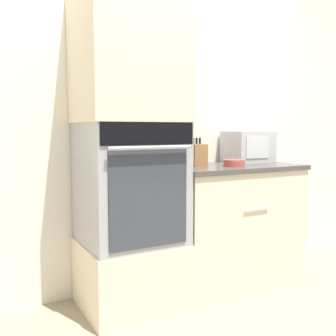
{
  "coord_description": "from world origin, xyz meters",
  "views": [
    {
      "loc": [
        -1.34,
        -2.11,
        1.21
      ],
      "look_at": [
        -0.09,
        0.21,
        0.95
      ],
      "focal_mm": 42.0,
      "sensor_mm": 36.0,
      "label": 1
    }
  ],
  "objects_px": {
    "wall_oven": "(130,183)",
    "bowl": "(234,163)",
    "knife_block": "(197,155)",
    "microwave": "(248,147)",
    "condiment_jar_near": "(197,160)",
    "condiment_jar_mid": "(184,159)"
  },
  "relations": [
    {
      "from": "microwave",
      "to": "knife_block",
      "type": "distance_m",
      "value": 0.62
    },
    {
      "from": "microwave",
      "to": "condiment_jar_near",
      "type": "xyz_separation_m",
      "value": [
        -0.53,
        -0.04,
        -0.09
      ]
    },
    {
      "from": "wall_oven",
      "to": "bowl",
      "type": "bearing_deg",
      "value": -8.09
    },
    {
      "from": "bowl",
      "to": "condiment_jar_near",
      "type": "relative_size",
      "value": 2.0
    },
    {
      "from": "wall_oven",
      "to": "knife_block",
      "type": "relative_size",
      "value": 3.83
    },
    {
      "from": "microwave",
      "to": "knife_block",
      "type": "bearing_deg",
      "value": -166.27
    },
    {
      "from": "wall_oven",
      "to": "condiment_jar_mid",
      "type": "height_order",
      "value": "wall_oven"
    },
    {
      "from": "wall_oven",
      "to": "bowl",
      "type": "height_order",
      "value": "wall_oven"
    },
    {
      "from": "wall_oven",
      "to": "microwave",
      "type": "relative_size",
      "value": 2.17
    },
    {
      "from": "condiment_jar_near",
      "to": "bowl",
      "type": "bearing_deg",
      "value": -49.65
    },
    {
      "from": "wall_oven",
      "to": "microwave",
      "type": "xyz_separation_m",
      "value": [
        1.12,
        0.15,
        0.21
      ]
    },
    {
      "from": "microwave",
      "to": "knife_block",
      "type": "relative_size",
      "value": 1.76
    },
    {
      "from": "wall_oven",
      "to": "knife_block",
      "type": "height_order",
      "value": "wall_oven"
    },
    {
      "from": "bowl",
      "to": "condiment_jar_mid",
      "type": "bearing_deg",
      "value": 122.51
    },
    {
      "from": "condiment_jar_near",
      "to": "condiment_jar_mid",
      "type": "height_order",
      "value": "condiment_jar_mid"
    },
    {
      "from": "knife_block",
      "to": "wall_oven",
      "type": "bearing_deg",
      "value": 179.96
    },
    {
      "from": "knife_block",
      "to": "bowl",
      "type": "relative_size",
      "value": 1.3
    },
    {
      "from": "wall_oven",
      "to": "microwave",
      "type": "distance_m",
      "value": 1.15
    },
    {
      "from": "knife_block",
      "to": "condiment_jar_near",
      "type": "distance_m",
      "value": 0.14
    },
    {
      "from": "bowl",
      "to": "condiment_jar_near",
      "type": "bearing_deg",
      "value": 130.35
    },
    {
      "from": "bowl",
      "to": "wall_oven",
      "type": "bearing_deg",
      "value": 171.91
    },
    {
      "from": "bowl",
      "to": "condiment_jar_near",
      "type": "distance_m",
      "value": 0.28
    }
  ]
}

